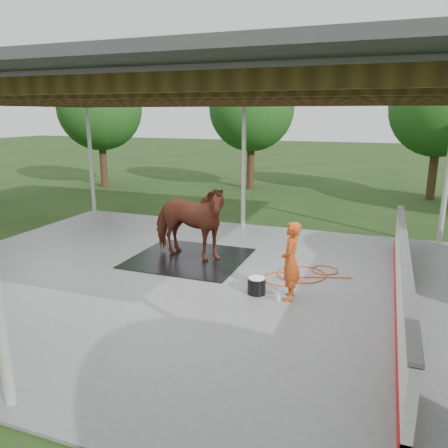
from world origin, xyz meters
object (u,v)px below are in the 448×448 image
(wash_bucket, at_px, (257,285))
(horse, at_px, (188,221))
(handler, at_px, (290,261))
(dasher_board, at_px, (402,280))

(wash_bucket, bearing_deg, horse, 145.41)
(handler, bearing_deg, wash_bucket, -95.14)
(handler, bearing_deg, dasher_board, 94.25)
(horse, distance_m, wash_bucket, 2.78)
(horse, height_order, wash_bucket, horse)
(horse, relative_size, wash_bucket, 6.04)
(horse, bearing_deg, dasher_board, -96.73)
(dasher_board, relative_size, wash_bucket, 21.88)
(dasher_board, xyz_separation_m, handler, (-2.01, -0.33, 0.23))
(horse, distance_m, handler, 3.25)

